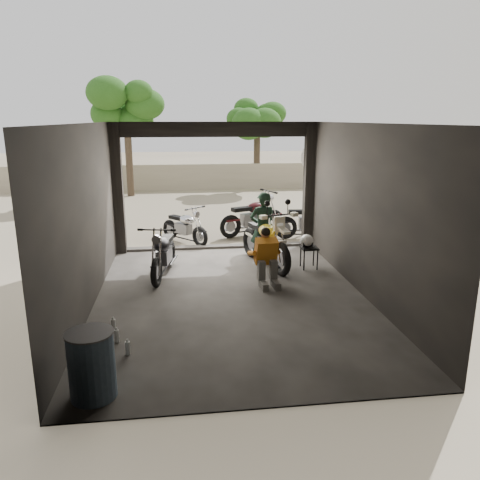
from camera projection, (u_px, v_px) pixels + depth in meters
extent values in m
plane|color=#7A6D56|center=(231.00, 298.00, 8.79)|extent=(80.00, 80.00, 0.00)
cube|color=#2D2B28|center=(231.00, 298.00, 8.79)|extent=(5.00, 7.00, 0.02)
plane|color=black|center=(230.00, 123.00, 7.98)|extent=(7.00, 7.00, 0.00)
cube|color=black|center=(266.00, 279.00, 5.03)|extent=(5.00, 0.02, 3.20)
cube|color=black|center=(87.00, 219.00, 8.08)|extent=(0.02, 7.00, 3.20)
cube|color=black|center=(364.00, 211.00, 8.70)|extent=(0.02, 7.00, 3.20)
cube|color=black|center=(118.00, 190.00, 11.33)|extent=(0.24, 0.24, 3.20)
cube|color=black|center=(309.00, 186.00, 11.93)|extent=(0.24, 0.24, 3.20)
cube|color=black|center=(215.00, 129.00, 11.31)|extent=(5.00, 0.16, 0.36)
cube|color=#2D2B28|center=(216.00, 247.00, 12.14)|extent=(5.00, 0.25, 0.08)
cube|color=gray|center=(198.00, 177.00, 22.07)|extent=(18.00, 0.30, 1.20)
cylinder|color=#382B1E|center=(129.00, 154.00, 19.96)|extent=(0.30, 0.30, 3.58)
ellipsoid|color=#1E4C14|center=(126.00, 99.00, 19.39)|extent=(2.20, 2.20, 3.14)
cylinder|color=#382B1E|center=(257.00, 155.00, 22.17)|extent=(0.30, 0.30, 3.20)
ellipsoid|color=#1E4C14|center=(257.00, 111.00, 21.67)|extent=(2.20, 2.20, 2.80)
imported|color=black|center=(263.00, 228.00, 10.70)|extent=(0.64, 0.44, 1.68)
cube|color=black|center=(309.00, 248.00, 10.39)|extent=(0.36, 0.36, 0.04)
cylinder|color=black|center=(304.00, 261.00, 10.29)|extent=(0.03, 0.03, 0.48)
cylinder|color=black|center=(317.00, 260.00, 10.33)|extent=(0.03, 0.03, 0.48)
cylinder|color=black|center=(301.00, 257.00, 10.58)|extent=(0.03, 0.03, 0.48)
cylinder|color=black|center=(314.00, 256.00, 10.62)|extent=(0.03, 0.03, 0.48)
ellipsoid|color=white|center=(307.00, 241.00, 10.38)|extent=(0.34, 0.36, 0.28)
cylinder|color=#465E76|center=(92.00, 366.00, 5.56)|extent=(0.73, 0.73, 0.85)
cylinder|color=black|center=(314.00, 191.00, 13.76)|extent=(0.08, 0.08, 2.41)
cylinder|color=white|center=(316.00, 157.00, 13.49)|extent=(0.88, 0.03, 0.88)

